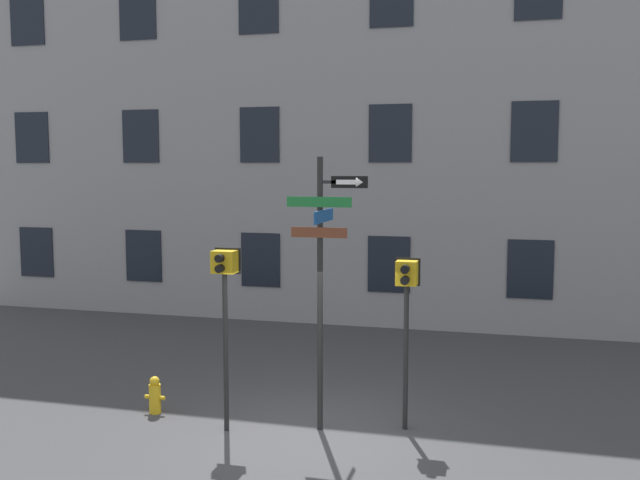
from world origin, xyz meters
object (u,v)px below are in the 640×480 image
(pedestrian_signal_left, at_px, (225,288))
(street_sign_pole, at_px, (323,268))
(fire_hydrant, at_px, (155,395))
(pedestrian_signal_right, at_px, (406,296))

(pedestrian_signal_left, bearing_deg, street_sign_pole, 15.62)
(pedestrian_signal_left, distance_m, fire_hydrant, 2.46)
(street_sign_pole, xyz_separation_m, pedestrian_signal_right, (1.23, 0.36, -0.45))
(pedestrian_signal_right, bearing_deg, street_sign_pole, -163.72)
(fire_hydrant, bearing_deg, pedestrian_signal_right, 4.65)
(pedestrian_signal_right, xyz_separation_m, fire_hydrant, (-4.13, -0.34, -1.81))
(pedestrian_signal_right, relative_size, fire_hydrant, 4.30)
(pedestrian_signal_right, distance_m, fire_hydrant, 4.52)
(pedestrian_signal_left, relative_size, pedestrian_signal_right, 1.06)
(pedestrian_signal_left, distance_m, pedestrian_signal_right, 2.79)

